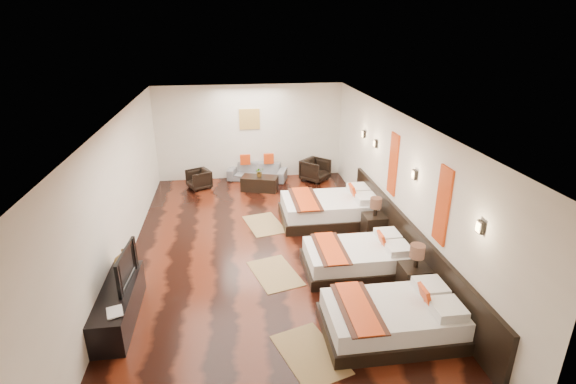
{
  "coord_description": "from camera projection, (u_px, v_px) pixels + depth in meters",
  "views": [
    {
      "loc": [
        -0.64,
        -7.92,
        4.47
      ],
      "look_at": [
        0.55,
        0.55,
        1.1
      ],
      "focal_mm": 27.07,
      "sensor_mm": 36.0,
      "label": 1
    }
  ],
  "objects": [
    {
      "name": "sconce_near",
      "position": [
        480.0,
        227.0,
        5.92
      ],
      "size": [
        0.07,
        0.12,
        0.18
      ],
      "color": "black",
      "rests_on": "right_wall"
    },
    {
      "name": "sconce_far",
      "position": [
        375.0,
        144.0,
        9.98
      ],
      "size": [
        0.07,
        0.12,
        0.18
      ],
      "color": "black",
      "rests_on": "right_wall"
    },
    {
      "name": "bed_near",
      "position": [
        393.0,
        318.0,
        6.58
      ],
      "size": [
        2.07,
        1.3,
        0.79
      ],
      "color": "black",
      "rests_on": "floor"
    },
    {
      "name": "bed_far",
      "position": [
        331.0,
        209.0,
        10.35
      ],
      "size": [
        2.32,
        1.46,
        0.88
      ],
      "color": "black",
      "rests_on": "floor"
    },
    {
      "name": "jute_mat_near",
      "position": [
        310.0,
        354.0,
        6.24
      ],
      "size": [
        1.08,
        1.37,
        0.01
      ],
      "primitive_type": "cube",
      "rotation": [
        0.0,
        0.0,
        0.31
      ],
      "color": "olive",
      "rests_on": "floor"
    },
    {
      "name": "sconce_lounge",
      "position": [
        364.0,
        134.0,
        10.81
      ],
      "size": [
        0.07,
        0.12,
        0.18
      ],
      "color": "black",
      "rests_on": "right_wall"
    },
    {
      "name": "book",
      "position": [
        107.0,
        314.0,
        6.21
      ],
      "size": [
        0.29,
        0.34,
        0.03
      ],
      "primitive_type": "imported",
      "rotation": [
        0.0,
        0.0,
        0.3
      ],
      "color": "black",
      "rests_on": "tv_console"
    },
    {
      "name": "coffee_table",
      "position": [
        260.0,
        183.0,
        12.27
      ],
      "size": [
        1.1,
        0.77,
        0.4
      ],
      "primitive_type": "cube",
      "rotation": [
        0.0,
        0.0,
        -0.3
      ],
      "color": "black",
      "rests_on": "floor"
    },
    {
      "name": "gold_artwork",
      "position": [
        249.0,
        119.0,
        12.71
      ],
      "size": [
        0.6,
        0.04,
        0.6
      ],
      "primitive_type": "cube",
      "color": "#AD873F",
      "rests_on": "back_wall"
    },
    {
      "name": "armchair_right",
      "position": [
        315.0,
        170.0,
        12.96
      ],
      "size": [
        1.01,
        1.01,
        0.66
      ],
      "primitive_type": "imported",
      "rotation": [
        0.0,
        0.0,
        0.78
      ],
      "color": "black",
      "rests_on": "floor"
    },
    {
      "name": "right_wall",
      "position": [
        398.0,
        183.0,
        8.86
      ],
      "size": [
        0.01,
        9.5,
        2.8
      ],
      "primitive_type": "cube",
      "color": "silver",
      "rests_on": "floor"
    },
    {
      "name": "orange_panel_a",
      "position": [
        443.0,
        206.0,
        7.0
      ],
      "size": [
        0.04,
        0.4,
        1.3
      ],
      "primitive_type": "cube",
      "color": "#D86014",
      "rests_on": "right_wall"
    },
    {
      "name": "orange_panel_b",
      "position": [
        393.0,
        164.0,
        9.02
      ],
      "size": [
        0.04,
        0.4,
        1.3
      ],
      "primitive_type": "cube",
      "color": "#D86014",
      "rests_on": "right_wall"
    },
    {
      "name": "armchair_left",
      "position": [
        199.0,
        179.0,
        12.37
      ],
      "size": [
        0.8,
        0.79,
        0.55
      ],
      "primitive_type": "imported",
      "rotation": [
        0.0,
        0.0,
        -1.12
      ],
      "color": "black",
      "rests_on": "floor"
    },
    {
      "name": "back_wall",
      "position": [
        250.0,
        132.0,
        12.88
      ],
      "size": [
        5.5,
        0.01,
        2.8
      ],
      "primitive_type": "cube",
      "color": "silver",
      "rests_on": "floor"
    },
    {
      "name": "nightstand_b",
      "position": [
        374.0,
        223.0,
        9.54
      ],
      "size": [
        0.47,
        0.47,
        0.93
      ],
      "color": "black",
      "rests_on": "floor"
    },
    {
      "name": "nightstand_a",
      "position": [
        414.0,
        276.0,
        7.56
      ],
      "size": [
        0.48,
        0.48,
        0.94
      ],
      "color": "black",
      "rests_on": "floor"
    },
    {
      "name": "table_plant",
      "position": [
        260.0,
        172.0,
        12.16
      ],
      "size": [
        0.28,
        0.25,
        0.27
      ],
      "primitive_type": "imported",
      "rotation": [
        0.0,
        0.0,
        0.18
      ],
      "color": "#2A5F1F",
      "rests_on": "coffee_table"
    },
    {
      "name": "left_wall",
      "position": [
        118.0,
        197.0,
        8.14
      ],
      "size": [
        0.01,
        9.5,
        2.8
      ],
      "primitive_type": "cube",
      "color": "silver",
      "rests_on": "floor"
    },
    {
      "name": "figurine",
      "position": [
        124.0,
        258.0,
        7.35
      ],
      "size": [
        0.41,
        0.41,
        0.35
      ],
      "primitive_type": "imported",
      "rotation": [
        0.0,
        0.0,
        0.24
      ],
      "color": "brown",
      "rests_on": "tv_console"
    },
    {
      "name": "jute_mat_far",
      "position": [
        264.0,
        224.0,
        10.24
      ],
      "size": [
        1.0,
        1.34,
        0.01
      ],
      "primitive_type": "cube",
      "rotation": [
        0.0,
        0.0,
        0.23
      ],
      "color": "olive",
      "rests_on": "floor"
    },
    {
      "name": "bed_mid",
      "position": [
        358.0,
        258.0,
        8.28
      ],
      "size": [
        2.0,
        1.26,
        0.76
      ],
      "color": "black",
      "rests_on": "floor"
    },
    {
      "name": "sconce_mid",
      "position": [
        414.0,
        175.0,
        7.95
      ],
      "size": [
        0.07,
        0.12,
        0.18
      ],
      "color": "black",
      "rests_on": "right_wall"
    },
    {
      "name": "headboard_panel",
      "position": [
        407.0,
        242.0,
        8.46
      ],
      "size": [
        0.08,
        6.6,
        0.9
      ],
      "primitive_type": "cube",
      "color": "black",
      "rests_on": "floor"
    },
    {
      "name": "tv_console",
      "position": [
        119.0,
        305.0,
        6.88
      ],
      "size": [
        0.5,
        1.8,
        0.55
      ],
      "primitive_type": "cube",
      "color": "black",
      "rests_on": "floor"
    },
    {
      "name": "ceiling",
      "position": [
        263.0,
        119.0,
        7.99
      ],
      "size": [
        5.5,
        9.5,
        0.01
      ],
      "primitive_type": "cube",
      "color": "white",
      "rests_on": "floor"
    },
    {
      "name": "floor",
      "position": [
        265.0,
        252.0,
        9.01
      ],
      "size": [
        5.5,
        9.5,
        0.01
      ],
      "primitive_type": "cube",
      "color": "black",
      "rests_on": "ground"
    },
    {
      "name": "jute_mat_mid",
      "position": [
        275.0,
        273.0,
        8.24
      ],
      "size": [
        1.04,
        1.36,
        0.01
      ],
      "primitive_type": "cube",
      "rotation": [
        0.0,
        0.0,
        0.27
      ],
      "color": "olive",
      "rests_on": "floor"
    },
    {
      "name": "sofa",
      "position": [
        257.0,
        172.0,
        13.04
      ],
      "size": [
        1.85,
        1.17,
        0.5
      ],
      "primitive_type": "imported",
      "rotation": [
        0.0,
        0.0,
        -0.31
      ],
      "color": "slate",
      "rests_on": "floor"
    },
    {
      "name": "tv",
      "position": [
        120.0,
        266.0,
        6.9
      ],
      "size": [
        0.2,
        1.0,
        0.57
      ],
      "primitive_type": "imported",
      "rotation": [
        0.0,
        0.0,
        1.5
      ],
      "color": "black",
      "rests_on": "tv_console"
    }
  ]
}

